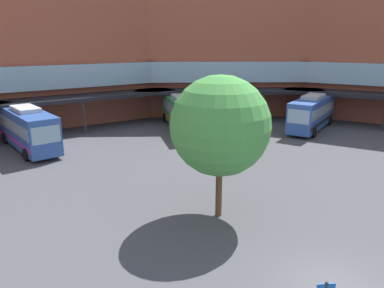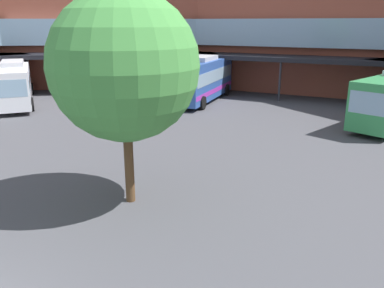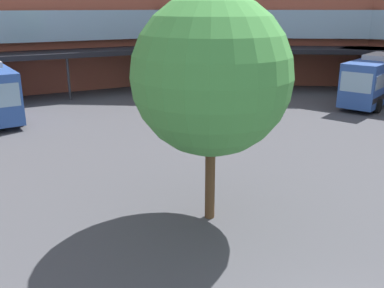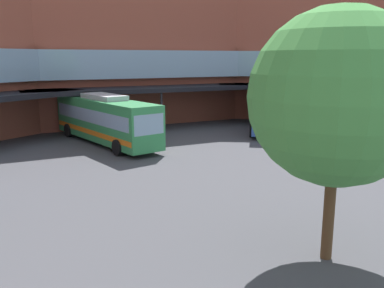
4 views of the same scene
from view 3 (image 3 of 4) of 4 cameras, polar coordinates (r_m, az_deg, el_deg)
bus_1 at (r=36.17m, az=0.77°, el=9.12°), size 3.40×12.59×3.75m
bus_5 at (r=37.39m, az=23.58°, el=8.05°), size 9.50×8.46×3.91m
plaza_tree at (r=14.44m, az=2.63°, el=9.09°), size 5.47×5.47×8.00m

